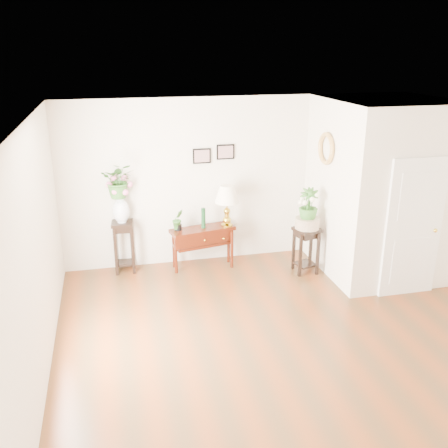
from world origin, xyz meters
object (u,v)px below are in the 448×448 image
object	(u,v)px
table_lamp	(227,206)
plant_stand_a	(124,247)
console_table	(203,248)
plant_stand_b	(306,250)

from	to	relation	value
table_lamp	plant_stand_a	bearing A→B (deg)	174.45
console_table	table_lamp	xyz separation A→B (m)	(0.42, 0.00, 0.71)
console_table	plant_stand_a	size ratio (longest dim) A/B	1.23
console_table	plant_stand_b	size ratio (longest dim) A/B	1.38
console_table	table_lamp	distance (m)	0.82
table_lamp	plant_stand_b	size ratio (longest dim) A/B	0.92
table_lamp	plant_stand_b	xyz separation A→B (m)	(1.20, -0.56, -0.68)
plant_stand_a	plant_stand_b	bearing A→B (deg)	-13.91
plant_stand_b	table_lamp	bearing A→B (deg)	155.20
plant_stand_a	plant_stand_b	size ratio (longest dim) A/B	1.12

